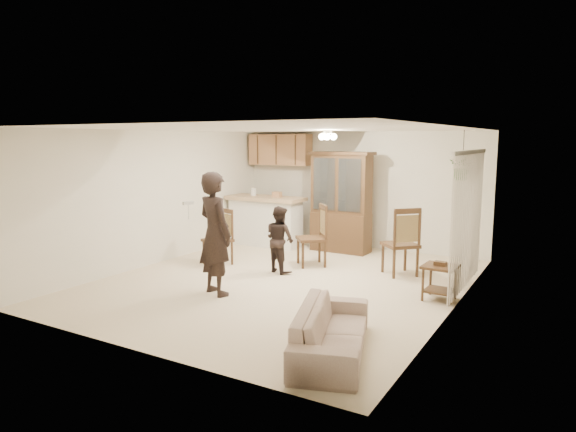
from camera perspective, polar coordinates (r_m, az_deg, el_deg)
The scene contains 23 objects.
floor at distance 8.58m, azimuth -0.49°, elevation -7.28°, with size 6.50×6.50×0.00m, color beige.
ceiling at distance 8.26m, azimuth -0.52°, elevation 9.66°, with size 5.50×6.50×0.02m, color white.
wall_back at distance 11.23m, azimuth 7.96°, elevation 2.89°, with size 5.50×0.02×2.50m, color silver.
wall_front at distance 5.80m, azimuth -17.06°, elevation -2.64°, with size 5.50×0.02×2.50m, color silver.
wall_left at distance 10.00m, azimuth -14.22°, elevation 2.02°, with size 0.02×6.50×2.50m, color silver.
wall_right at distance 7.33m, azimuth 18.34°, elevation -0.42°, with size 0.02×6.50×2.50m, color silver.
breakfast_bar at distance 11.37m, azimuth -2.52°, elevation -0.78°, with size 1.60×0.55×1.00m, color silver.
bar_top at distance 11.30m, azimuth -2.53°, elevation 1.98°, with size 1.75×0.70×0.08m, color tan.
upper_cabinets at distance 11.87m, azimuth -0.89°, elevation 7.38°, with size 1.50×0.34×0.70m, color #976C41.
vertical_blinds at distance 8.24m, azimuth 19.30°, elevation -0.59°, with size 0.06×2.30×2.10m, color beige, non-canonical shape.
ceiling_fixture at distance 9.22m, azimuth 4.41°, elevation 8.90°, with size 0.36×0.36×0.20m, color #FDEDBE, non-canonical shape.
hanging_plant at distance 9.71m, azimuth 18.82°, elevation 5.20°, with size 0.43×0.37×0.48m, color #255120.
plant_cord at distance 9.70m, azimuth 18.91°, elevation 7.12°, with size 0.01×0.01×0.65m, color black.
sofa at distance 5.74m, azimuth 4.89°, elevation -11.56°, with size 1.87×0.73×0.73m, color beige.
adult at distance 7.79m, azimuth -8.10°, elevation -2.19°, with size 0.66×0.43×1.80m, color black.
child at distance 9.03m, azimuth -0.93°, elevation -2.07°, with size 0.66×0.51×1.35m, color black.
china_hutch at distance 10.73m, azimuth 5.93°, elevation 1.48°, with size 1.33×0.54×2.08m.
side_table at distance 7.88m, azimuth 16.48°, elevation -7.04°, with size 0.49×0.49×0.57m.
chair_bar at distance 9.74m, azimuth -7.81°, elevation -3.66°, with size 0.59×0.59×1.04m.
chair_hutch_left at distance 9.57m, azimuth 2.61°, elevation -3.63°, with size 0.71×0.71×1.14m.
chair_hutch_right at distance 9.13m, azimuth 12.33°, elevation -4.32°, with size 0.75×0.75×1.19m.
controller_adult at distance 7.49m, azimuth -11.02°, elevation 1.42°, with size 0.05×0.16×0.05m, color silver.
controller_child at distance 8.86m, azimuth -2.32°, elevation -1.97°, with size 0.03×0.10×0.03m, color silver.
Camera 1 is at (4.19, -7.11, 2.33)m, focal length 32.00 mm.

